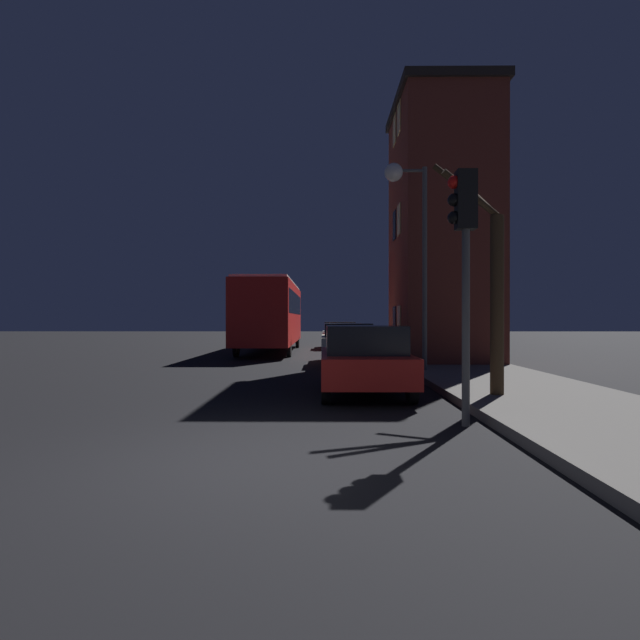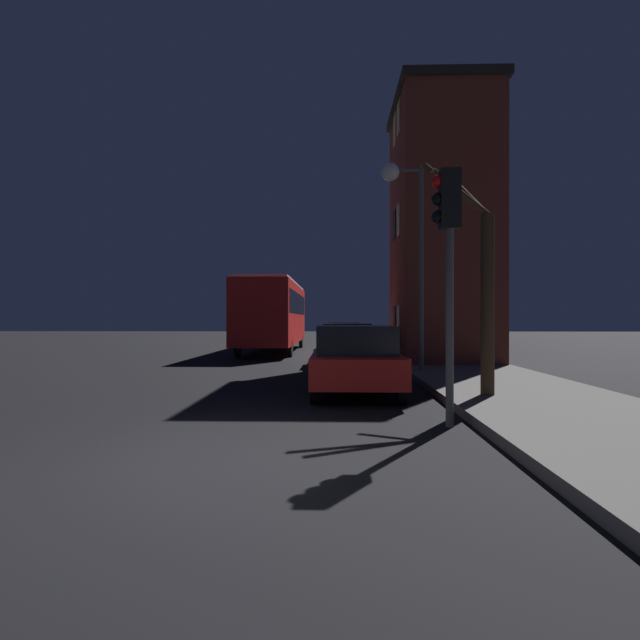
{
  "view_description": "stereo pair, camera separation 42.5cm",
  "coord_description": "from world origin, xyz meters",
  "px_view_note": "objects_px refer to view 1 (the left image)",
  "views": [
    {
      "loc": [
        1.07,
        -5.54,
        1.64
      ],
      "look_at": [
        0.93,
        13.75,
        1.6
      ],
      "focal_mm": 28.0,
      "sensor_mm": 36.0,
      "label": 1
    },
    {
      "loc": [
        1.5,
        -5.53,
        1.64
      ],
      "look_at": [
        0.93,
        13.75,
        1.6
      ],
      "focal_mm": 28.0,
      "sensor_mm": 36.0,
      "label": 2
    }
  ],
  "objects_px": {
    "bus": "(271,311)",
    "car_near_lane": "(364,358)",
    "car_mid_lane": "(347,343)",
    "bare_tree": "(492,285)",
    "car_far_lane": "(339,335)",
    "traffic_light": "(464,242)",
    "streetlamp": "(407,213)"
  },
  "relations": [
    {
      "from": "bus",
      "to": "car_near_lane",
      "type": "relative_size",
      "value": 2.67
    },
    {
      "from": "bus",
      "to": "car_mid_lane",
      "type": "distance_m",
      "value": 7.71
    },
    {
      "from": "bus",
      "to": "car_mid_lane",
      "type": "height_order",
      "value": "bus"
    },
    {
      "from": "bare_tree",
      "to": "car_far_lane",
      "type": "bearing_deg",
      "value": 97.7
    },
    {
      "from": "car_far_lane",
      "to": "car_mid_lane",
      "type": "bearing_deg",
      "value": -90.11
    },
    {
      "from": "traffic_light",
      "to": "bare_tree",
      "type": "distance_m",
      "value": 2.52
    },
    {
      "from": "streetlamp",
      "to": "bare_tree",
      "type": "distance_m",
      "value": 5.34
    },
    {
      "from": "car_far_lane",
      "to": "bus",
      "type": "bearing_deg",
      "value": -141.12
    },
    {
      "from": "streetlamp",
      "to": "traffic_light",
      "type": "distance_m",
      "value": 7.12
    },
    {
      "from": "streetlamp",
      "to": "traffic_light",
      "type": "xyz_separation_m",
      "value": [
        -0.28,
        -6.86,
        -1.91
      ]
    },
    {
      "from": "streetlamp",
      "to": "traffic_light",
      "type": "relative_size",
      "value": 1.54
    },
    {
      "from": "streetlamp",
      "to": "car_mid_lane",
      "type": "bearing_deg",
      "value": 113.02
    },
    {
      "from": "bus",
      "to": "car_near_lane",
      "type": "xyz_separation_m",
      "value": [
        3.5,
        -14.04,
        -1.27
      ]
    },
    {
      "from": "traffic_light",
      "to": "car_near_lane",
      "type": "xyz_separation_m",
      "value": [
        -1.26,
        3.24,
        -2.04
      ]
    },
    {
      "from": "car_near_lane",
      "to": "car_mid_lane",
      "type": "bearing_deg",
      "value": 90.09
    },
    {
      "from": "car_near_lane",
      "to": "car_mid_lane",
      "type": "relative_size",
      "value": 0.99
    },
    {
      "from": "streetlamp",
      "to": "car_near_lane",
      "type": "distance_m",
      "value": 5.57
    },
    {
      "from": "car_near_lane",
      "to": "car_far_lane",
      "type": "bearing_deg",
      "value": 89.97
    },
    {
      "from": "car_mid_lane",
      "to": "car_far_lane",
      "type": "height_order",
      "value": "same"
    },
    {
      "from": "car_mid_lane",
      "to": "streetlamp",
      "type": "bearing_deg",
      "value": -66.98
    },
    {
      "from": "bus",
      "to": "car_mid_lane",
      "type": "xyz_separation_m",
      "value": [
        3.49,
        -6.75,
        -1.28
      ]
    },
    {
      "from": "bus",
      "to": "car_near_lane",
      "type": "bearing_deg",
      "value": -76.01
    },
    {
      "from": "car_mid_lane",
      "to": "bus",
      "type": "bearing_deg",
      "value": 117.31
    },
    {
      "from": "bare_tree",
      "to": "car_far_lane",
      "type": "relative_size",
      "value": 1.18
    },
    {
      "from": "bare_tree",
      "to": "car_mid_lane",
      "type": "height_order",
      "value": "bare_tree"
    },
    {
      "from": "car_near_lane",
      "to": "car_far_lane",
      "type": "relative_size",
      "value": 1.03
    },
    {
      "from": "bus",
      "to": "car_near_lane",
      "type": "distance_m",
      "value": 14.52
    },
    {
      "from": "traffic_light",
      "to": "bus",
      "type": "distance_m",
      "value": 17.93
    },
    {
      "from": "traffic_light",
      "to": "car_mid_lane",
      "type": "height_order",
      "value": "traffic_light"
    },
    {
      "from": "bus",
      "to": "car_far_lane",
      "type": "distance_m",
      "value": 4.69
    },
    {
      "from": "bare_tree",
      "to": "car_near_lane",
      "type": "distance_m",
      "value": 3.06
    },
    {
      "from": "car_near_lane",
      "to": "car_far_lane",
      "type": "height_order",
      "value": "car_near_lane"
    }
  ]
}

